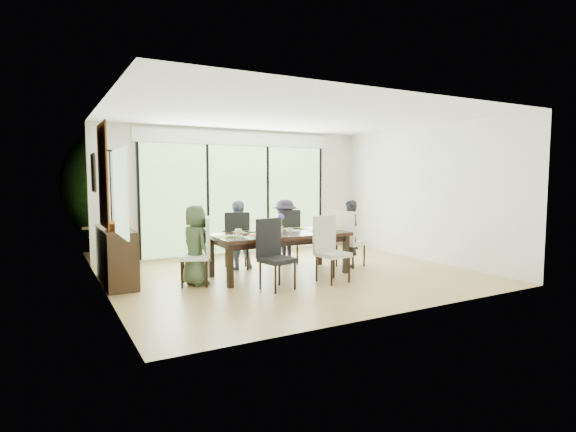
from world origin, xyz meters
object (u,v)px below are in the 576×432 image
person_left_end (195,245)px  sideboard (116,256)px  chair_near_right (333,249)px  person_right_end (350,234)px  chair_far_left (236,240)px  vase (281,229)px  cup_c (316,227)px  chair_left_end (194,251)px  cup_a (238,232)px  table_top (280,235)px  chair_near_left (277,254)px  person_far_right (285,232)px  bowl (116,225)px  cup_b (290,230)px  chair_right_end (351,238)px  person_far_left (237,235)px  chair_far_right (284,236)px  laptop (236,236)px

person_left_end → sideboard: 1.31m
chair_near_right → person_right_end: bearing=35.1°
chair_near_right → sideboard: chair_near_right is taller
person_right_end → sideboard: size_ratio=0.80×
chair_far_left → person_left_end: bearing=57.3°
vase → cup_c: 0.75m
chair_far_left → cup_c: 1.48m
chair_left_end → cup_a: (0.80, 0.15, 0.24)m
table_top → person_left_end: 1.48m
chair_near_left → chair_left_end: bearing=127.8°
table_top → cup_a: size_ratio=19.35×
chair_near_left → person_far_right: size_ratio=0.85×
person_right_end → person_far_right: bearing=-124.1°
cup_a → bowl: bowl is taller
cup_b → sideboard: (-2.69, 0.84, -0.33)m
chair_near_right → cup_a: 1.59m
cup_c → sideboard: bearing=169.2°
chair_right_end → vase: 1.47m
chair_left_end → cup_b: chair_left_end is taller
person_far_left → chair_far_right: bearing=-179.0°
chair_far_right → cup_c: bearing=109.3°
chair_near_right → person_left_end: person_left_end is taller
vase → cup_c: bearing=3.8°
person_left_end → chair_far_left: bearing=-62.6°
cup_a → cup_c: size_ratio=1.00×
chair_left_end → laptop: chair_left_end is taller
table_top → person_right_end: (1.48, 0.00, -0.07)m
chair_near_right → vase: chair_near_right is taller
person_far_left → sideboard: size_ratio=0.80×
chair_near_right → chair_far_left: bearing=112.4°
bowl → person_far_right: bearing=3.5°
chair_far_right → sideboard: size_ratio=0.69×
person_far_right → vase: 0.94m
person_far_left → person_far_right: size_ratio=1.00×
chair_left_end → person_far_right: person_far_right is taller
chair_right_end → person_far_left: (-1.95, 0.83, 0.09)m
chair_near_right → cup_b: chair_near_right is taller
chair_left_end → person_far_right: 2.21m
vase → person_far_left: bearing=122.7°
chair_far_left → chair_near_right: size_ratio=1.00×
chair_right_end → cup_c: (-0.70, 0.10, 0.24)m
table_top → person_far_right: size_ratio=1.86×
sideboard → bowl: size_ratio=3.36×
chair_near_right → chair_left_end: bearing=150.0°
table_top → chair_left_end: chair_left_end is taller
vase → sideboard: 2.71m
cup_c → sideboard: size_ratio=0.08×
person_left_end → cup_c: 2.29m
chair_right_end → sideboard: 4.11m
laptop → cup_c: size_ratio=2.66×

